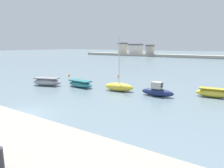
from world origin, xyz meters
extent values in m
plane|color=slate|center=(0.00, 0.00, 0.00)|extent=(400.00, 400.00, 0.00)
ellipsoid|color=#9E9EA3|center=(-8.74, 9.47, 0.51)|extent=(4.73, 2.96, 1.01)
cube|color=slate|center=(-8.74, 9.47, 1.08)|extent=(3.80, 2.43, 0.14)
ellipsoid|color=teal|center=(-3.83, 11.30, 0.41)|extent=(4.45, 1.80, 0.83)
cube|color=#226367|center=(-3.83, 11.30, 0.90)|extent=(3.56, 1.50, 0.15)
ellipsoid|color=yellow|center=(1.98, 12.25, 0.53)|extent=(4.02, 2.06, 1.07)
cylinder|color=silver|center=(1.98, 12.25, 4.00)|extent=(0.10, 0.10, 5.86)
cylinder|color=#B7B7BC|center=(1.21, 12.11, 1.77)|extent=(1.54, 0.34, 0.08)
ellipsoid|color=navy|center=(7.15, 12.39, 0.45)|extent=(3.85, 1.18, 0.91)
cube|color=#BCB2A3|center=(7.05, 12.39, 1.29)|extent=(1.19, 0.83, 0.76)
cube|color=black|center=(7.63, 12.40, 1.36)|extent=(0.10, 0.72, 0.53)
ellipsoid|color=yellow|center=(12.61, 15.46, 0.46)|extent=(3.83, 1.63, 0.93)
cube|color=#A8952A|center=(12.61, 15.46, 0.98)|extent=(3.07, 1.36, 0.11)
sphere|color=orange|center=(-12.63, 17.76, 0.19)|extent=(0.38, 0.38, 0.38)
sphere|color=orange|center=(-4.15, 21.94, 0.22)|extent=(0.43, 0.43, 0.43)
cube|color=#9E998C|center=(0.00, 90.37, 0.64)|extent=(133.66, 6.54, 1.28)
cube|color=beige|center=(-44.33, 91.00, 3.83)|extent=(4.20, 3.39, 5.10)
cube|color=#565156|center=(-44.33, 91.00, 6.72)|extent=(4.62, 3.73, 0.70)
cube|color=beige|center=(-36.28, 91.24, 3.48)|extent=(6.68, 3.66, 4.41)
cube|color=#565156|center=(-36.28, 91.24, 6.04)|extent=(7.35, 4.03, 0.70)
cube|color=#B2A38E|center=(-27.19, 89.48, 3.25)|extent=(3.13, 3.45, 3.95)
cube|color=#565156|center=(-27.19, 89.48, 5.57)|extent=(3.44, 3.79, 0.70)
cylinder|color=brown|center=(-27.87, 90.95, 2.46)|extent=(0.36, 0.36, 2.37)
sphere|color=#2D6B33|center=(-27.87, 90.95, 4.79)|extent=(2.85, 2.85, 2.85)
camera|label=1|loc=(15.57, -9.74, 5.88)|focal=32.75mm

